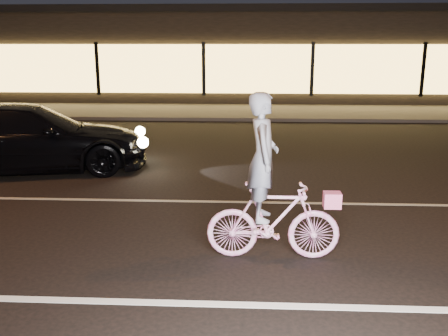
{
  "coord_description": "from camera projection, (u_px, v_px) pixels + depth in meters",
  "views": [
    {
      "loc": [
        1.92,
        -6.29,
        2.73
      ],
      "look_at": [
        1.57,
        0.6,
        0.97
      ],
      "focal_mm": 40.0,
      "sensor_mm": 36.0,
      "label": 1
    }
  ],
  "objects": [
    {
      "name": "ground",
      "position": [
        108.0,
        246.0,
        6.85
      ],
      "size": [
        90.0,
        90.0,
        0.0
      ],
      "primitive_type": "plane",
      "color": "black",
      "rests_on": "ground"
    },
    {
      "name": "lane_stripe_near",
      "position": [
        70.0,
        300.0,
        5.4
      ],
      "size": [
        60.0,
        0.12,
        0.01
      ],
      "primitive_type": "cube",
      "color": "silver",
      "rests_on": "ground"
    },
    {
      "name": "lane_stripe_far",
      "position": [
        139.0,
        200.0,
        8.79
      ],
      "size": [
        60.0,
        0.1,
        0.01
      ],
      "primitive_type": "cube",
      "color": "gray",
      "rests_on": "ground"
    },
    {
      "name": "sidewalk",
      "position": [
        200.0,
        112.0,
        19.42
      ],
      "size": [
        30.0,
        4.0,
        0.12
      ],
      "primitive_type": "cube",
      "color": "#383533",
      "rests_on": "ground"
    },
    {
      "name": "storefront",
      "position": [
        211.0,
        53.0,
        24.68
      ],
      "size": [
        25.4,
        8.42,
        4.2
      ],
      "color": "black",
      "rests_on": "ground"
    },
    {
      "name": "cyclist",
      "position": [
        270.0,
        202.0,
        6.29
      ],
      "size": [
        1.7,
        0.59,
        2.14
      ],
      "rotation": [
        0.0,
        0.0,
        1.57
      ],
      "color": "#E8389F",
      "rests_on": "ground"
    },
    {
      "name": "sedan",
      "position": [
        28.0,
        138.0,
        10.63
      ],
      "size": [
        5.33,
        3.22,
        1.44
      ],
      "rotation": [
        0.0,
        0.0,
        1.83
      ],
      "color": "black",
      "rests_on": "ground"
    }
  ]
}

